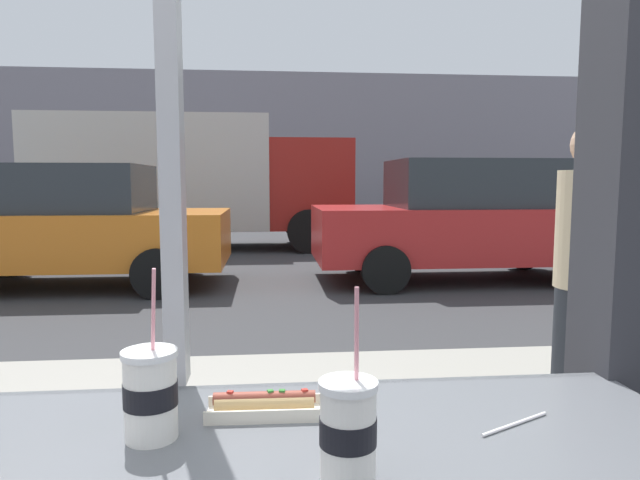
{
  "coord_description": "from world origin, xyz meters",
  "views": [
    {
      "loc": [
        0.22,
        -1.26,
        1.48
      ],
      "look_at": [
        0.61,
        2.9,
        1.03
      ],
      "focal_mm": 31.26,
      "sensor_mm": 36.0,
      "label": 1
    }
  ],
  "objects_px": {
    "hotdog_tray_far": "(265,405)",
    "box_truck": "(192,177)",
    "soda_cup_left": "(348,430)",
    "parked_car_red": "(466,220)",
    "parked_car_orange": "(71,225)",
    "soda_cup_right": "(150,393)",
    "pedestrian": "(589,268)"
  },
  "relations": [
    {
      "from": "hotdog_tray_far",
      "to": "box_truck",
      "type": "xyz_separation_m",
      "value": [
        -1.64,
        11.25,
        0.54
      ]
    },
    {
      "from": "soda_cup_left",
      "to": "parked_car_red",
      "type": "height_order",
      "value": "parked_car_red"
    },
    {
      "from": "parked_car_orange",
      "to": "soda_cup_right",
      "type": "bearing_deg",
      "value": -70.2
    },
    {
      "from": "soda_cup_left",
      "to": "pedestrian",
      "type": "relative_size",
      "value": 0.2
    },
    {
      "from": "soda_cup_left",
      "to": "soda_cup_right",
      "type": "distance_m",
      "value": 0.39
    },
    {
      "from": "soda_cup_right",
      "to": "box_truck",
      "type": "relative_size",
      "value": 0.05
    },
    {
      "from": "parked_car_orange",
      "to": "parked_car_red",
      "type": "bearing_deg",
      "value": -0.0
    },
    {
      "from": "pedestrian",
      "to": "soda_cup_right",
      "type": "bearing_deg",
      "value": -139.89
    },
    {
      "from": "hotdog_tray_far",
      "to": "pedestrian",
      "type": "relative_size",
      "value": 0.15
    },
    {
      "from": "soda_cup_right",
      "to": "parked_car_red",
      "type": "relative_size",
      "value": 0.07
    },
    {
      "from": "box_truck",
      "to": "pedestrian",
      "type": "relative_size",
      "value": 4.06
    },
    {
      "from": "parked_car_orange",
      "to": "soda_cup_left",
      "type": "bearing_deg",
      "value": -68.23
    },
    {
      "from": "parked_car_orange",
      "to": "parked_car_red",
      "type": "height_order",
      "value": "parked_car_red"
    },
    {
      "from": "parked_car_red",
      "to": "pedestrian",
      "type": "xyz_separation_m",
      "value": [
        -1.38,
        -5.48,
        0.16
      ]
    },
    {
      "from": "box_truck",
      "to": "parked_car_red",
      "type": "bearing_deg",
      "value": -43.74
    },
    {
      "from": "soda_cup_left",
      "to": "soda_cup_right",
      "type": "xyz_separation_m",
      "value": [
        -0.35,
        0.19,
        0.0
      ]
    },
    {
      "from": "soda_cup_right",
      "to": "parked_car_orange",
      "type": "height_order",
      "value": "parked_car_orange"
    },
    {
      "from": "soda_cup_right",
      "to": "pedestrian",
      "type": "distance_m",
      "value": 2.3
    },
    {
      "from": "soda_cup_right",
      "to": "box_truck",
      "type": "xyz_separation_m",
      "value": [
        -1.43,
        11.33,
        0.47
      ]
    },
    {
      "from": "pedestrian",
      "to": "parked_car_red",
      "type": "bearing_deg",
      "value": 75.83
    },
    {
      "from": "hotdog_tray_far",
      "to": "pedestrian",
      "type": "bearing_deg",
      "value": 42.14
    },
    {
      "from": "parked_car_orange",
      "to": "pedestrian",
      "type": "distance_m",
      "value": 6.95
    },
    {
      "from": "box_truck",
      "to": "pedestrian",
      "type": "height_order",
      "value": "box_truck"
    },
    {
      "from": "parked_car_red",
      "to": "box_truck",
      "type": "distance_m",
      "value": 6.35
    },
    {
      "from": "parked_car_orange",
      "to": "hotdog_tray_far",
      "type": "bearing_deg",
      "value": -68.43
    },
    {
      "from": "parked_car_red",
      "to": "box_truck",
      "type": "xyz_separation_m",
      "value": [
        -4.56,
        4.37,
        0.66
      ]
    },
    {
      "from": "parked_car_orange",
      "to": "box_truck",
      "type": "distance_m",
      "value": 4.55
    },
    {
      "from": "soda_cup_left",
      "to": "pedestrian",
      "type": "xyz_separation_m",
      "value": [
        1.41,
        1.66,
        -0.02
      ]
    },
    {
      "from": "parked_car_orange",
      "to": "parked_car_red",
      "type": "relative_size",
      "value": 0.96
    },
    {
      "from": "hotdog_tray_far",
      "to": "parked_car_orange",
      "type": "distance_m",
      "value": 7.4
    },
    {
      "from": "parked_car_red",
      "to": "soda_cup_left",
      "type": "bearing_deg",
      "value": -111.34
    },
    {
      "from": "soda_cup_right",
      "to": "box_truck",
      "type": "height_order",
      "value": "box_truck"
    }
  ]
}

